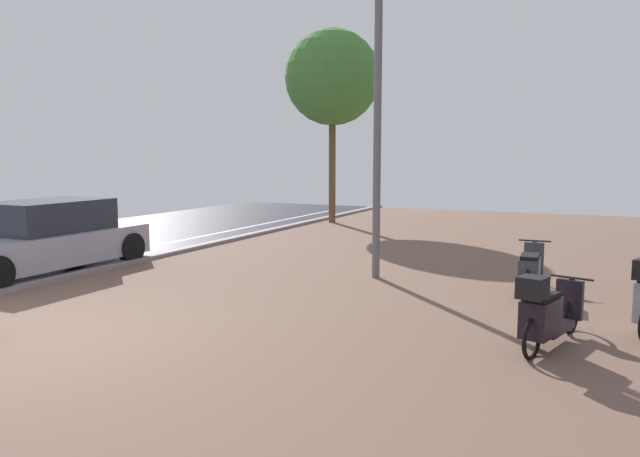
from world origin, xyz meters
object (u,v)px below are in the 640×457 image
object	(u,v)px
scooter_mid	(530,271)
scooter_far	(546,313)
parked_car_near	(42,239)
lamp_post	(378,114)
street_tree	(332,78)

from	to	relation	value
scooter_mid	scooter_far	size ratio (longest dim) A/B	1.06
parked_car_near	lamp_post	distance (m)	6.74
scooter_mid	street_tree	bearing A→B (deg)	131.16
scooter_mid	lamp_post	distance (m)	3.74
scooter_far	lamp_post	xyz separation A→B (m)	(-3.20, 3.06, 2.52)
scooter_mid	scooter_far	distance (m)	2.82
parked_car_near	lamp_post	bearing A→B (deg)	20.61
street_tree	lamp_post	bearing A→B (deg)	-60.64
scooter_far	scooter_mid	bearing A→B (deg)	99.95
scooter_mid	lamp_post	size ratio (longest dim) A/B	0.35
lamp_post	scooter_far	bearing A→B (deg)	-43.69
scooter_mid	lamp_post	xyz separation A→B (m)	(-2.71, 0.28, 2.56)
scooter_far	lamp_post	bearing A→B (deg)	136.31
street_tree	parked_car_near	bearing A→B (deg)	-98.28
lamp_post	street_tree	size ratio (longest dim) A/B	0.84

